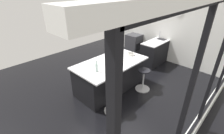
# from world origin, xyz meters

# --- Properties ---
(ground_plane) EXTENTS (7.66, 7.66, 0.00)m
(ground_plane) POSITION_xyz_m (0.00, 0.00, 0.00)
(ground_plane) COLOR black
(window_panel_rear) EXTENTS (5.89, 0.12, 2.84)m
(window_panel_rear) POSITION_xyz_m (0.00, 2.52, 0.92)
(window_panel_rear) COLOR silver
(window_panel_rear) RESTS_ON ground_plane
(interior_partition_left) EXTENTS (0.15, 5.03, 2.84)m
(interior_partition_left) POSITION_xyz_m (-2.95, 0.00, 1.42)
(interior_partition_left) COLOR silver
(interior_partition_left) RESTS_ON ground_plane
(sink_cabinet) EXTENTS (1.80, 0.60, 1.20)m
(sink_cabinet) POSITION_xyz_m (-2.60, 0.04, 0.47)
(sink_cabinet) COLOR black
(sink_cabinet) RESTS_ON ground_plane
(oven_range) EXTENTS (0.60, 0.61, 0.89)m
(oven_range) POSITION_xyz_m (-2.60, -1.21, 0.44)
(oven_range) COLOR #38383D
(oven_range) RESTS_ON ground_plane
(kitchen_island) EXTENTS (2.11, 1.17, 0.92)m
(kitchen_island) POSITION_xyz_m (0.23, 0.02, 0.46)
(kitchen_island) COLOR black
(kitchen_island) RESTS_ON ground_plane
(stool_by_window) EXTENTS (0.44, 0.44, 0.68)m
(stool_by_window) POSITION_xyz_m (-0.44, 0.78, 0.32)
(stool_by_window) COLOR #B7B7BC
(stool_by_window) RESTS_ON ground_plane
(stool_middle) EXTENTS (0.44, 0.44, 0.68)m
(stool_middle) POSITION_xyz_m (0.89, 0.78, 0.32)
(stool_middle) COLOR #B7B7BC
(stool_middle) RESTS_ON ground_plane
(cutting_board) EXTENTS (0.36, 0.24, 0.02)m
(cutting_board) POSITION_xyz_m (-0.18, -0.09, 0.93)
(cutting_board) COLOR tan
(cutting_board) RESTS_ON kitchen_island
(apple_yellow) EXTENTS (0.08, 0.08, 0.08)m
(apple_yellow) POSITION_xyz_m (-0.06, -0.01, 0.98)
(apple_yellow) COLOR gold
(apple_yellow) RESTS_ON cutting_board
(apple_green) EXTENTS (0.07, 0.07, 0.07)m
(apple_green) POSITION_xyz_m (-0.15, -0.12, 0.97)
(apple_green) COLOR #609E2D
(apple_green) RESTS_ON cutting_board
(water_bottle) EXTENTS (0.06, 0.06, 0.31)m
(water_bottle) POSITION_xyz_m (0.86, 0.19, 1.04)
(water_bottle) COLOR silver
(water_bottle) RESTS_ON kitchen_island
(fruit_bowl) EXTENTS (0.22, 0.22, 0.07)m
(fruit_bowl) POSITION_xyz_m (-0.57, 0.16, 0.96)
(fruit_bowl) COLOR silver
(fruit_bowl) RESTS_ON kitchen_island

